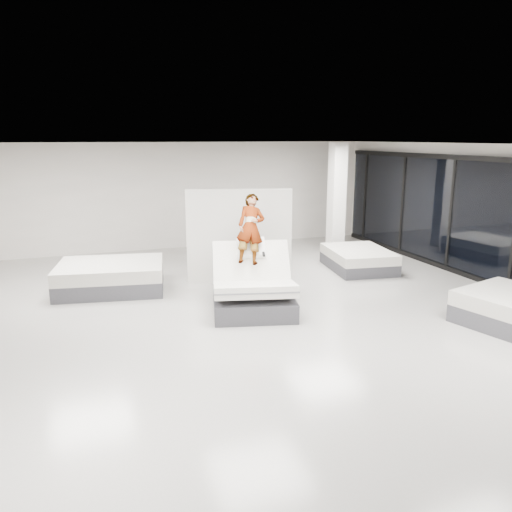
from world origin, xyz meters
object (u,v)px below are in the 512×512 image
at_px(hero_bed, 252,289).
at_px(remote, 264,254).
at_px(flat_bed_left_far, 111,277).
at_px(person, 251,243).
at_px(flat_bed_right_far, 358,259).
at_px(column, 336,200).
at_px(divider_panel, 239,237).

bearing_deg(hero_bed, remote, -15.66).
bearing_deg(flat_bed_left_far, hero_bed, -41.04).
distance_m(remote, flat_bed_left_far, 3.69).
height_order(person, remote, person).
xyz_separation_m(remote, flat_bed_left_far, (-2.78, 2.29, -0.80)).
bearing_deg(flat_bed_right_far, column, 82.72).
bearing_deg(flat_bed_right_far, flat_bed_left_far, 177.50).
xyz_separation_m(person, column, (3.72, 3.29, 0.33)).
bearing_deg(person, flat_bed_left_far, 158.37).
height_order(person, column, column).
xyz_separation_m(person, flat_bed_left_far, (-2.65, 1.90, -0.96)).
relative_size(person, flat_bed_left_far, 0.60).
bearing_deg(hero_bed, divider_panel, 80.26).
height_order(person, divider_panel, divider_panel).
relative_size(hero_bed, column, 0.74).
distance_m(hero_bed, divider_panel, 1.98).
xyz_separation_m(divider_panel, flat_bed_left_far, (-2.88, 0.41, -0.79)).
height_order(divider_panel, column, column).
height_order(hero_bed, remote, hero_bed).
height_order(divider_panel, flat_bed_right_far, divider_panel).
relative_size(hero_bed, person, 1.56).
xyz_separation_m(remote, column, (3.59, 3.68, 0.49)).
bearing_deg(divider_panel, flat_bed_left_far, -169.84).
bearing_deg(person, column, 55.51).
xyz_separation_m(remote, flat_bed_right_far, (3.38, 2.03, -0.85)).
relative_size(flat_bed_right_far, column, 0.66).
relative_size(person, remote, 10.80).
relative_size(flat_bed_left_far, column, 0.79).
height_order(flat_bed_right_far, flat_bed_left_far, flat_bed_left_far).
relative_size(hero_bed, remote, 16.88).
distance_m(hero_bed, column, 5.38).
bearing_deg(flat_bed_right_far, remote, -149.06).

